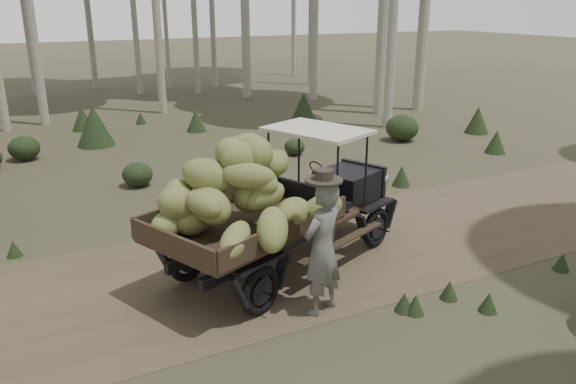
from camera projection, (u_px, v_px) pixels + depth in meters
ground at (268, 265)px, 9.44m from camera, size 120.00×120.00×0.00m
dirt_track at (268, 265)px, 9.44m from camera, size 70.00×4.00×0.01m
banana_truck at (261, 195)px, 8.59m from camera, size 4.96×3.38×2.45m
farmer at (322, 247)px, 7.73m from camera, size 0.83×0.70×2.11m
undergrowth at (363, 235)px, 9.37m from camera, size 22.60×24.12×1.39m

